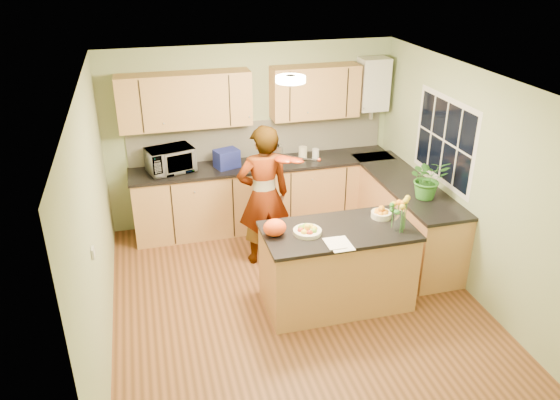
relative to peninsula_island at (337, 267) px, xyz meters
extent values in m
plane|color=#553318|center=(-0.43, 0.10, -0.46)|extent=(4.50, 4.50, 0.00)
cube|color=white|center=(-0.43, 0.10, 2.04)|extent=(4.00, 4.50, 0.02)
cube|color=#96A878|center=(-0.43, 2.35, 0.79)|extent=(4.00, 0.02, 2.50)
cube|color=#96A878|center=(-0.43, -2.15, 0.79)|extent=(4.00, 0.02, 2.50)
cube|color=#96A878|center=(-2.43, 0.10, 0.79)|extent=(0.02, 4.50, 2.50)
cube|color=#96A878|center=(1.57, 0.10, 0.79)|extent=(0.02, 4.50, 2.50)
cube|color=#B67948|center=(-0.33, 2.05, -0.01)|extent=(3.60, 0.60, 0.90)
cube|color=black|center=(-0.33, 2.04, 0.46)|extent=(3.64, 0.62, 0.04)
cube|color=#B67948|center=(1.27, 0.95, -0.01)|extent=(0.60, 2.20, 0.90)
cube|color=black|center=(1.26, 0.95, 0.46)|extent=(0.62, 2.24, 0.04)
cube|color=silver|center=(-0.33, 2.33, 0.74)|extent=(3.60, 0.02, 0.52)
cube|color=#B67948|center=(-1.33, 2.18, 1.39)|extent=(1.70, 0.34, 0.70)
cube|color=#B67948|center=(0.42, 2.18, 1.39)|extent=(1.20, 0.34, 0.70)
cube|color=silver|center=(1.27, 2.19, 1.44)|extent=(0.40, 0.30, 0.72)
cylinder|color=silver|center=(1.27, 2.19, 1.04)|extent=(0.06, 0.06, 0.20)
cube|color=silver|center=(1.56, 0.70, 1.09)|extent=(0.01, 1.30, 1.05)
cube|color=black|center=(1.56, 0.70, 1.09)|extent=(0.01, 1.18, 0.92)
cube|color=silver|center=(-2.42, -0.50, 0.84)|extent=(0.02, 0.09, 0.09)
cylinder|color=#FFEABF|center=(-0.43, 0.40, 2.00)|extent=(0.30, 0.30, 0.06)
cylinder|color=silver|center=(-0.43, 0.40, 2.03)|extent=(0.10, 0.10, 0.02)
cube|color=#B67948|center=(0.00, 0.00, -0.02)|extent=(1.58, 0.79, 0.89)
cube|color=black|center=(0.00, 0.00, 0.44)|extent=(1.62, 0.83, 0.04)
cylinder|color=beige|center=(-0.35, 0.00, 0.48)|extent=(0.30, 0.30, 0.04)
cylinder|color=beige|center=(0.55, 0.15, 0.49)|extent=(0.22, 0.22, 0.07)
cylinder|color=silver|center=(0.60, -0.18, 0.57)|extent=(0.10, 0.10, 0.21)
ellipsoid|color=#FF4D15|center=(-0.69, 0.05, 0.55)|extent=(0.29, 0.27, 0.18)
cube|color=white|center=(-0.10, -0.30, 0.47)|extent=(0.22, 0.30, 0.01)
imported|color=#DCAA86|center=(-0.56, 1.09, 0.43)|extent=(0.67, 0.45, 1.79)
imported|color=silver|center=(-1.59, 2.06, 0.64)|extent=(0.67, 0.54, 0.32)
cube|color=navy|center=(-0.85, 2.02, 0.60)|extent=(0.36, 0.31, 0.25)
cylinder|color=silver|center=(-0.15, 2.06, 0.59)|extent=(0.16, 0.16, 0.22)
sphere|color=black|center=(-0.15, 2.06, 0.74)|extent=(0.08, 0.08, 0.08)
cylinder|color=beige|center=(0.22, 2.04, 0.57)|extent=(0.14, 0.14, 0.18)
cylinder|color=silver|center=(0.39, 2.00, 0.55)|extent=(0.13, 0.13, 0.15)
imported|color=#317627|center=(1.27, 0.46, 0.72)|extent=(0.51, 0.46, 0.50)
camera|label=1|loc=(-1.90, -4.76, 3.22)|focal=35.00mm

